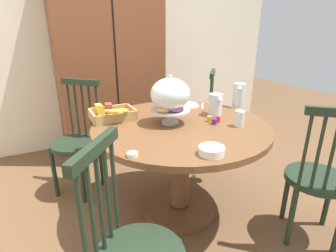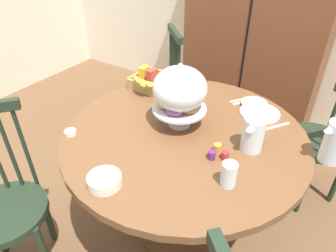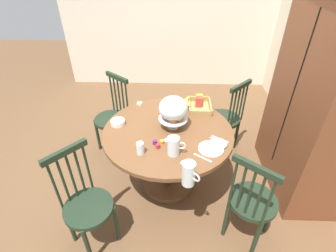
{
  "view_description": "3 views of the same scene",
  "coord_description": "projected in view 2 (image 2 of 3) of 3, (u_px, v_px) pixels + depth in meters",
  "views": [
    {
      "loc": [
        -0.74,
        -1.46,
        1.38
      ],
      "look_at": [
        0.02,
        0.1,
        0.74
      ],
      "focal_mm": 28.76,
      "sensor_mm": 36.0,
      "label": 1
    },
    {
      "loc": [
        0.74,
        -1.0,
        1.64
      ],
      "look_at": [
        0.02,
        0.1,
        0.74
      ],
      "focal_mm": 32.45,
      "sensor_mm": 36.0,
      "label": 2
    },
    {
      "loc": [
        2.07,
        0.16,
        2.18
      ],
      "look_at": [
        0.12,
        0.1,
        0.79
      ],
      "focal_mm": 27.21,
      "sensor_mm": 36.0,
      "label": 3
    }
  ],
  "objects": [
    {
      "name": "ground_plane",
      "position": [
        157.0,
        226.0,
        1.96
      ],
      "size": [
        10.0,
        10.0,
        0.0
      ],
      "primitive_type": "plane",
      "color": "brown"
    },
    {
      "name": "wooden_armoire",
      "position": [
        262.0,
        17.0,
        2.43
      ],
      "size": [
        1.18,
        0.6,
        1.96
      ],
      "color": "brown",
      "rests_on": "ground_plane"
    },
    {
      "name": "dining_table",
      "position": [
        183.0,
        162.0,
        1.66
      ],
      "size": [
        1.24,
        1.24,
        0.74
      ],
      "color": "brown",
      "rests_on": "ground_plane"
    },
    {
      "name": "windsor_chair_near_window",
      "position": [
        6.0,
        208.0,
        1.5
      ],
      "size": [
        0.47,
        0.47,
        0.97
      ],
      "color": "#1E2D1E",
      "rests_on": "ground_plane"
    },
    {
      "name": "windsor_chair_facing_door",
      "position": [
        319.0,
        144.0,
        1.93
      ],
      "size": [
        0.47,
        0.47,
        0.97
      ],
      "color": "#1E2D1E",
      "rests_on": "ground_plane"
    },
    {
      "name": "windsor_chair_far_side",
      "position": [
        158.0,
        96.0,
        2.46
      ],
      "size": [
        0.47,
        0.47,
        0.97
      ],
      "color": "#1E2D1E",
      "rests_on": "ground_plane"
    },
    {
      "name": "pastry_stand_with_dome",
      "position": [
        180.0,
        91.0,
        1.5
      ],
      "size": [
        0.28,
        0.28,
        0.34
      ],
      "color": "silver",
      "rests_on": "dining_table"
    },
    {
      "name": "orange_juice_pitcher",
      "position": [
        253.0,
        135.0,
        1.4
      ],
      "size": [
        0.1,
        0.18,
        0.17
      ],
      "color": "silver",
      "rests_on": "dining_table"
    },
    {
      "name": "milk_pitcher",
      "position": [
        334.0,
        144.0,
        1.32
      ],
      "size": [
        0.14,
        0.15,
        0.2
      ],
      "color": "silver",
      "rests_on": "dining_table"
    },
    {
      "name": "cereal_basket",
      "position": [
        153.0,
        82.0,
        1.92
      ],
      "size": [
        0.32,
        0.3,
        0.12
      ],
      "color": "tan",
      "rests_on": "dining_table"
    },
    {
      "name": "china_plate_large",
      "position": [
        260.0,
        113.0,
        1.69
      ],
      "size": [
        0.22,
        0.22,
        0.01
      ],
      "primitive_type": "cylinder",
      "color": "white",
      "rests_on": "dining_table"
    },
    {
      "name": "china_plate_small",
      "position": [
        254.0,
        103.0,
        1.76
      ],
      "size": [
        0.15,
        0.15,
        0.01
      ],
      "primitive_type": "cylinder",
      "color": "white",
      "rests_on": "china_plate_large"
    },
    {
      "name": "cereal_bowl",
      "position": [
        105.0,
        180.0,
        1.23
      ],
      "size": [
        0.14,
        0.14,
        0.04
      ],
      "primitive_type": "cylinder",
      "color": "white",
      "rests_on": "dining_table"
    },
    {
      "name": "drinking_glass",
      "position": [
        229.0,
        174.0,
        1.21
      ],
      "size": [
        0.06,
        0.06,
        0.11
      ],
      "primitive_type": "cylinder",
      "color": "silver",
      "rests_on": "dining_table"
    },
    {
      "name": "butter_dish",
      "position": [
        70.0,
        132.0,
        1.53
      ],
      "size": [
        0.06,
        0.06,
        0.02
      ],
      "primitive_type": "cylinder",
      "color": "beige",
      "rests_on": "dining_table"
    },
    {
      "name": "jam_jar_strawberry",
      "position": [
        225.0,
        155.0,
        1.36
      ],
      "size": [
        0.04,
        0.04,
        0.04
      ],
      "primitive_type": "cylinder",
      "color": "#B7282D",
      "rests_on": "dining_table"
    },
    {
      "name": "jam_jar_apricot",
      "position": [
        217.0,
        148.0,
        1.41
      ],
      "size": [
        0.04,
        0.04,
        0.04
      ],
      "primitive_type": "cylinder",
      "color": "orange",
      "rests_on": "dining_table"
    },
    {
      "name": "jam_jar_grape",
      "position": [
        212.0,
        155.0,
        1.37
      ],
      "size": [
        0.04,
        0.04,
        0.04
      ],
      "primitive_type": "cylinder",
      "color": "#5B2366",
      "rests_on": "dining_table"
    },
    {
      "name": "table_knife",
      "position": [
        245.0,
        102.0,
        1.8
      ],
      "size": [
        0.11,
        0.15,
        0.01
      ],
      "primitive_type": "cube",
      "rotation": [
        0.0,
        0.0,
        7.25
      ],
      "color": "silver",
      "rests_on": "dining_table"
    },
    {
      "name": "dinner_fork",
      "position": [
        242.0,
        99.0,
        1.82
      ],
      "size": [
        0.11,
        0.15,
        0.01
      ],
      "primitive_type": "cube",
      "rotation": [
        0.0,
        0.0,
        7.25
      ],
      "color": "silver",
      "rests_on": "dining_table"
    },
    {
      "name": "soup_spoon",
      "position": [
        276.0,
        127.0,
        1.58
      ],
      "size": [
        0.11,
        0.15,
        0.01
      ],
      "primitive_type": "cube",
      "rotation": [
        0.0,
        0.0,
        7.25
      ],
      "color": "silver",
      "rests_on": "dining_table"
    }
  ]
}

